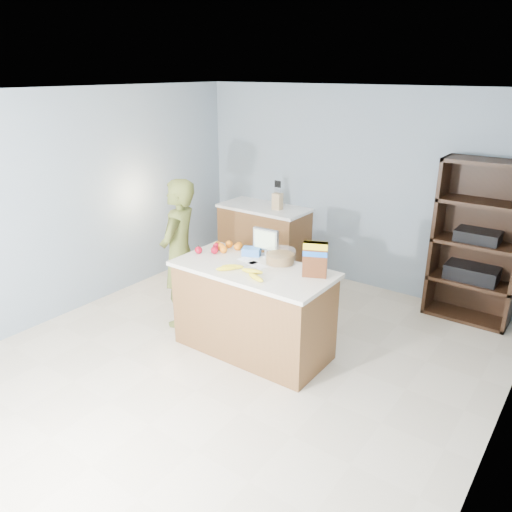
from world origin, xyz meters
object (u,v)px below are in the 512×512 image
Objects in this scene: person at (180,254)px; tv at (266,241)px; counter_peninsula at (253,313)px; shelving_unit at (477,245)px; cereal_box at (315,257)px.

person reaches higher than tv.
counter_peninsula is 1.08m from person.
counter_peninsula is 2.61m from shelving_unit.
shelving_unit reaches higher than counter_peninsula.
person is (-1.00, 0.03, 0.40)m from counter_peninsula.
tv is at bearing -133.57° from shelving_unit.
tv is (-0.08, 0.33, 0.64)m from counter_peninsula.
shelving_unit is 3.25m from person.
cereal_box is at bearing 75.11° from person.
person is at bearing -175.84° from cereal_box.
counter_peninsula is 0.73m from tv.
tv is at bearing 89.01° from person.
person reaches higher than cereal_box.
shelving_unit is 2.38m from tv.
tv is (0.92, 0.30, 0.25)m from person.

